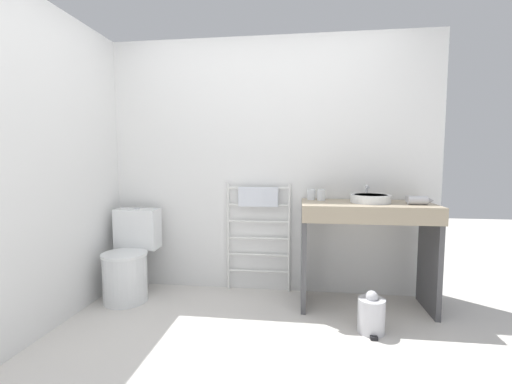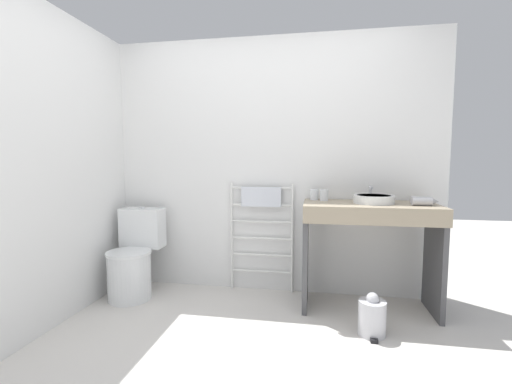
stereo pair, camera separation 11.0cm
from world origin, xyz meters
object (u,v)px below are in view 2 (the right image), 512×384
(towel_radiator, at_px, (261,216))
(cup_near_wall, at_px, (314,195))
(toilet, at_px, (134,260))
(sink_basin, at_px, (374,199))
(trash_bin, at_px, (372,317))
(hair_dryer, at_px, (422,201))
(cup_near_edge, at_px, (324,195))

(towel_radiator, bearing_deg, cup_near_wall, -7.61)
(toilet, bearing_deg, sink_basin, 2.61)
(towel_radiator, xyz_separation_m, trash_bin, (0.91, -0.69, -0.59))
(sink_basin, bearing_deg, hair_dryer, -13.77)
(cup_near_wall, distance_m, trash_bin, 1.10)
(hair_dryer, distance_m, trash_bin, 0.97)
(sink_basin, xyz_separation_m, cup_near_edge, (-0.40, 0.10, 0.01))
(toilet, xyz_separation_m, trash_bin, (2.05, -0.37, -0.21))
(cup_near_wall, xyz_separation_m, hair_dryer, (0.84, -0.24, -0.01))
(towel_radiator, xyz_separation_m, cup_near_wall, (0.49, -0.07, 0.22))
(cup_near_edge, bearing_deg, trash_bin, -59.47)
(cup_near_wall, xyz_separation_m, trash_bin, (0.42, -0.62, -0.81))
(toilet, distance_m, trash_bin, 2.09)
(cup_near_edge, height_order, hair_dryer, cup_near_edge)
(towel_radiator, relative_size, cup_near_wall, 10.78)
(towel_radiator, distance_m, cup_near_edge, 0.62)
(towel_radiator, height_order, cup_near_wall, towel_radiator)
(sink_basin, xyz_separation_m, trash_bin, (-0.06, -0.47, -0.80))
(toilet, distance_m, towel_radiator, 1.24)
(towel_radiator, bearing_deg, cup_near_edge, -11.39)
(cup_near_wall, relative_size, trash_bin, 0.31)
(cup_near_wall, height_order, trash_bin, cup_near_wall)
(toilet, height_order, trash_bin, toilet)
(toilet, bearing_deg, cup_near_wall, 8.76)
(towel_radiator, height_order, cup_near_edge, towel_radiator)
(cup_near_edge, relative_size, trash_bin, 0.32)
(cup_near_wall, bearing_deg, cup_near_edge, -30.50)
(sink_basin, bearing_deg, cup_near_wall, 162.39)
(cup_near_edge, bearing_deg, towel_radiator, 168.61)
(towel_radiator, xyz_separation_m, sink_basin, (0.97, -0.22, 0.20))
(toilet, height_order, cup_near_wall, cup_near_wall)
(sink_basin, relative_size, cup_near_wall, 3.42)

